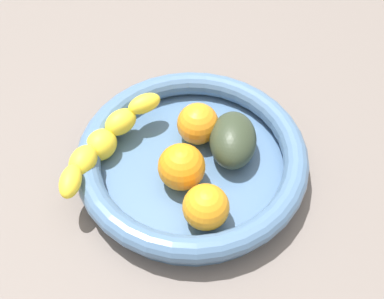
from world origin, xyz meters
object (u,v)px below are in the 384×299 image
object	(u,v)px
fruit_bowl	(192,159)
orange_mid_left	(198,124)
orange_front	(182,167)
orange_mid_right	(206,207)
avocado_dark	(233,140)
banana_draped_left	(104,142)

from	to	relation	value
fruit_bowl	orange_mid_left	bearing A→B (deg)	-135.93
orange_front	orange_mid_right	world-z (taller)	orange_front
orange_mid_left	orange_mid_right	bearing A→B (deg)	57.81
avocado_dark	orange_mid_left	bearing A→B (deg)	-65.89
banana_draped_left	orange_mid_left	distance (cm)	13.27
orange_front	orange_mid_right	distance (cm)	6.73
orange_mid_left	avocado_dark	bearing A→B (deg)	114.11
fruit_bowl	orange_mid_right	distance (cm)	9.38
fruit_bowl	orange_mid_left	world-z (taller)	orange_mid_left
fruit_bowl	avocado_dark	xyz separation A→B (cm)	(-5.66, 1.78, 1.87)
banana_draped_left	orange_mid_right	distance (cm)	17.07
orange_front	orange_mid_left	bearing A→B (deg)	-141.80
orange_mid_right	avocado_dark	distance (cm)	11.56
banana_draped_left	orange_mid_left	world-z (taller)	orange_mid_left
fruit_bowl	orange_mid_right	bearing A→B (deg)	64.85
fruit_bowl	avocado_dark	size ratio (longest dim) A/B	3.40
orange_mid_left	orange_mid_right	distance (cm)	13.68
banana_draped_left	orange_front	xyz separation A→B (cm)	(-6.14, 9.63, -0.03)
banana_draped_left	orange_mid_right	size ratio (longest dim) A/B	3.37
fruit_bowl	orange_mid_right	xyz separation A→B (cm)	(3.89, 8.29, 2.03)
fruit_bowl	banana_draped_left	world-z (taller)	banana_draped_left
banana_draped_left	fruit_bowl	bearing A→B (deg)	138.42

